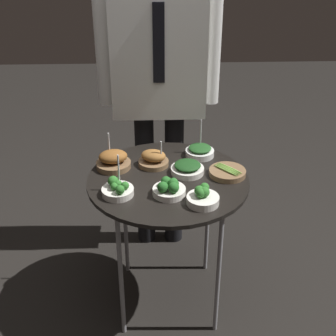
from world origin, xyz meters
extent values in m
plane|color=black|center=(0.00, 0.00, 0.00)|extent=(8.00, 8.00, 0.00)
cylinder|color=black|center=(0.00, 0.00, 0.68)|extent=(0.70, 0.70, 0.02)
cylinder|color=gray|center=(0.21, -0.21, 0.34)|extent=(0.02, 0.02, 0.67)
cylinder|color=gray|center=(-0.21, -0.21, 0.34)|extent=(0.02, 0.02, 0.67)
cylinder|color=gray|center=(0.21, 0.21, 0.34)|extent=(0.02, 0.02, 0.67)
cylinder|color=gray|center=(-0.21, 0.21, 0.34)|extent=(0.02, 0.02, 0.67)
cylinder|color=silver|center=(0.09, 0.04, 0.70)|extent=(0.14, 0.14, 0.03)
ellipsoid|color=#194219|center=(0.09, 0.04, 0.73)|extent=(0.12, 0.12, 0.03)
cylinder|color=silver|center=(-0.21, -0.12, 0.71)|extent=(0.13, 0.13, 0.03)
sphere|color=#2D7028|center=(-0.18, -0.13, 0.74)|extent=(0.03, 0.03, 0.03)
sphere|color=#2D7028|center=(-0.20, -0.12, 0.74)|extent=(0.03, 0.03, 0.03)
sphere|color=#2D7028|center=(-0.23, -0.10, 0.74)|extent=(0.04, 0.04, 0.04)
sphere|color=#2D7028|center=(-0.22, -0.13, 0.74)|extent=(0.03, 0.03, 0.03)
sphere|color=#2D7028|center=(-0.19, -0.16, 0.74)|extent=(0.04, 0.04, 0.04)
cylinder|color=silver|center=(-0.20, -0.09, 0.77)|extent=(0.01, 0.01, 0.16)
cylinder|color=silver|center=(0.00, -0.13, 0.70)|extent=(0.13, 0.13, 0.03)
sphere|color=#236023|center=(0.02, -0.13, 0.74)|extent=(0.05, 0.05, 0.05)
sphere|color=#236023|center=(0.02, -0.11, 0.74)|extent=(0.03, 0.03, 0.03)
sphere|color=#236023|center=(-0.01, -0.11, 0.74)|extent=(0.04, 0.04, 0.04)
sphere|color=#236023|center=(-0.03, -0.15, 0.74)|extent=(0.04, 0.04, 0.04)
sphere|color=#236023|center=(0.02, -0.16, 0.74)|extent=(0.04, 0.04, 0.04)
cylinder|color=brown|center=(-0.06, 0.12, 0.70)|extent=(0.14, 0.14, 0.02)
ellipsoid|color=#93602D|center=(-0.06, 0.12, 0.74)|extent=(0.13, 0.12, 0.05)
cylinder|color=silver|center=(-0.03, 0.10, 0.75)|extent=(0.01, 0.01, 0.12)
cylinder|color=brown|center=(-0.24, 0.10, 0.70)|extent=(0.15, 0.15, 0.03)
ellipsoid|color=brown|center=(-0.24, 0.10, 0.75)|extent=(0.14, 0.11, 0.06)
cylinder|color=silver|center=(-0.26, 0.14, 0.77)|extent=(0.01, 0.01, 0.15)
cylinder|color=white|center=(0.16, 0.20, 0.71)|extent=(0.13, 0.13, 0.03)
ellipsoid|color=#1E4C1E|center=(0.16, 0.20, 0.73)|extent=(0.11, 0.11, 0.02)
cylinder|color=silver|center=(0.16, 0.24, 0.77)|extent=(0.01, 0.01, 0.16)
cylinder|color=silver|center=(0.13, -0.20, 0.71)|extent=(0.13, 0.13, 0.03)
sphere|color=#2D7028|center=(0.13, -0.20, 0.74)|extent=(0.04, 0.04, 0.04)
sphere|color=#2D7028|center=(0.14, -0.16, 0.74)|extent=(0.04, 0.04, 0.04)
sphere|color=#2D7028|center=(0.12, -0.19, 0.74)|extent=(0.04, 0.04, 0.04)
sphere|color=#2D7028|center=(0.12, -0.21, 0.74)|extent=(0.04, 0.04, 0.04)
sphere|color=#2D7028|center=(0.13, -0.20, 0.74)|extent=(0.03, 0.03, 0.03)
cylinder|color=brown|center=(0.26, 0.02, 0.70)|extent=(0.16, 0.16, 0.02)
ellipsoid|color=#7AA847|center=(0.27, 0.03, 0.72)|extent=(0.10, 0.11, 0.01)
ellipsoid|color=#7AA847|center=(0.26, 0.02, 0.72)|extent=(0.10, 0.11, 0.01)
ellipsoid|color=#7AA847|center=(0.25, 0.02, 0.72)|extent=(0.10, 0.11, 0.01)
ellipsoid|color=#7AA847|center=(0.25, 0.01, 0.72)|extent=(0.10, 0.11, 0.01)
cylinder|color=black|center=(-0.11, 0.48, 0.40)|extent=(0.10, 0.10, 0.80)
cylinder|color=black|center=(0.05, 0.48, 0.40)|extent=(0.10, 0.10, 0.80)
cube|color=white|center=(-0.03, 0.48, 1.10)|extent=(0.45, 0.22, 0.60)
cube|color=black|center=(-0.03, 0.37, 1.17)|extent=(0.05, 0.01, 0.36)
cylinder|color=white|center=(-0.29, 0.48, 1.12)|extent=(0.07, 0.07, 0.55)
cylinder|color=white|center=(0.23, 0.48, 1.12)|extent=(0.07, 0.07, 0.55)
camera|label=1|loc=(-0.06, -1.72, 1.71)|focal=50.00mm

